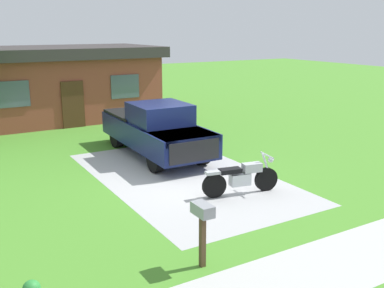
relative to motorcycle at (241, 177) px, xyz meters
The scene contains 7 objects.
ground_plane 2.21m from the motorcycle, 107.08° to the left, with size 80.00×80.00×0.00m, color #4C8E2C.
driveway_pad 2.21m from the motorcycle, 107.08° to the left, with size 4.66×8.10×0.01m, color #AFAFAF.
sidewalk_strip 4.02m from the motorcycle, 99.13° to the right, with size 36.00×1.80×0.01m, color #B7B7B2.
motorcycle is the anchor object (origin of this frame).
pickup_truck 4.76m from the motorcycle, 93.36° to the left, with size 2.14×5.67×1.90m.
mailbox 4.01m from the motorcycle, 137.21° to the right, with size 0.26×0.48×1.26m.
neighbor_house 13.29m from the motorcycle, 96.33° to the left, with size 9.60×5.60×3.50m.
Camera 1 is at (-6.34, -11.23, 4.37)m, focal length 41.91 mm.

